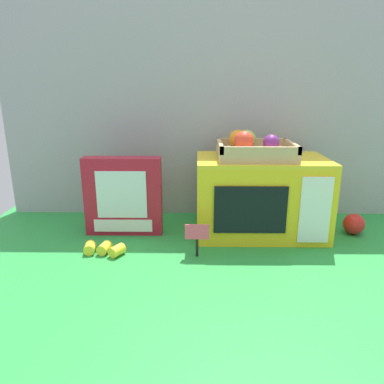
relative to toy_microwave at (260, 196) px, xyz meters
The scene contains 8 objects.
ground_plane 0.18m from the toy_microwave, 167.76° to the right, with size 1.70×1.70×0.00m, color green.
display_back_panel 0.36m from the toy_microwave, 120.95° to the left, with size 1.61×0.03×0.79m, color #A0A3A8.
toy_microwave is the anchor object (origin of this frame).
food_groups_crate 0.16m from the toy_microwave, behind, with size 0.24×0.21×0.09m.
cookie_set_box 0.46m from the toy_microwave, behind, with size 0.25×0.05×0.26m.
price_sign 0.29m from the toy_microwave, 138.14° to the right, with size 0.07×0.01×0.10m.
loose_toy_banana 0.53m from the toy_microwave, 160.20° to the right, with size 0.13×0.07×0.03m.
loose_toy_apple 0.33m from the toy_microwave, ahead, with size 0.07×0.07×0.07m, color red.
Camera 1 is at (-0.09, -1.12, 0.48)m, focal length 33.45 mm.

